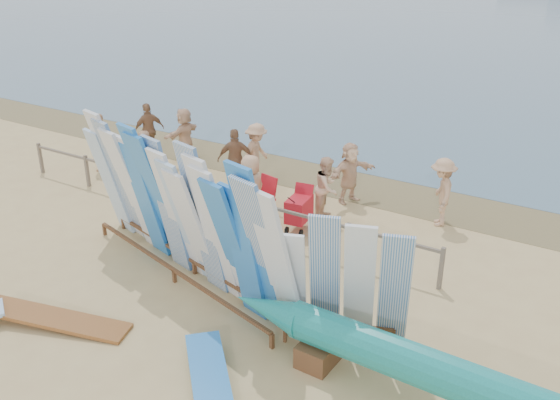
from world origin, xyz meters
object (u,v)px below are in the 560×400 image
Objects in this scene: beachgoer_5 at (350,173)px; beachgoer_2 at (147,160)px; beach_chair_right at (246,196)px; beachgoer_3 at (256,154)px; beach_chair_left at (262,201)px; side_surfboard_rack at (343,285)px; flat_board_c at (57,325)px; beachgoer_9 at (442,192)px; vendor_table at (252,267)px; beachgoer_4 at (236,159)px; main_surfboard_rack at (181,215)px; beachgoer_1 at (99,142)px; beachgoer_8 at (327,188)px; beachgoer_extra_1 at (149,130)px; beachgoer_6 at (251,189)px; stroller at (299,213)px; outrigger_canoe at (438,376)px; beachgoer_11 at (185,135)px.

beachgoer_5 is 0.98× the size of beachgoer_2.
beachgoer_3 is (-0.66, 1.44, 0.62)m from beach_chair_right.
beach_chair_left reaches higher than beach_chair_right.
side_surfboard_rack reaches higher than beachgoer_5.
beach_chair_right is 0.51× the size of beachgoer_2.
beachgoer_9 is (4.32, 7.65, 0.83)m from flat_board_c.
beachgoer_4 is (-3.23, 3.86, 0.49)m from vendor_table.
main_surfboard_rack is 5.42m from beachgoer_5.
flat_board_c is 1.57× the size of beachgoer_3.
beachgoer_1 is at bearing -103.04° from beachgoer_9.
beachgoer_1 is 4.37m from beachgoer_4.
beachgoer_8 is 7.00m from beachgoer_extra_1.
beachgoer_9 is at bearing 82.72° from vendor_table.
main_surfboard_rack is 4.89m from beachgoer_4.
beachgoer_3 is 2.50m from beachgoer_6.
beachgoer_2 is at bearing -5.75° from beachgoer_4.
main_surfboard_rack is 3.97m from beach_chair_right.
beachgoer_8 is at bearing 70.40° from stroller.
beachgoer_2 is at bearing 156.18° from main_surfboard_rack.
outrigger_canoe is at bearing -137.84° from beachgoer_3.
beach_chair_left is at bearing 139.15° from vendor_table.
outrigger_canoe is at bearing -47.01° from beach_chair_right.
beachgoer_6 is at bearing 143.78° from vendor_table.
beachgoer_6 reaches higher than stroller.
side_surfboard_rack is 2.59m from vendor_table.
beachgoer_8 is (1.00, 4.10, -0.61)m from main_surfboard_rack.
beachgoer_11 reaches higher than beachgoer_5.
flat_board_c is 5.83m from stroller.
beachgoer_extra_1 is (-5.06, 7.64, 0.85)m from flat_board_c.
beachgoer_extra_1 is (-7.15, 4.61, 0.49)m from vendor_table.
beachgoer_1 is (-5.71, -0.11, 0.60)m from beach_chair_left.
stroller is 3.11m from beachgoer_4.
beachgoer_8 is 5.87m from beachgoer_11.
side_surfboard_rack is at bearing -58.12° from stroller.
main_surfboard_rack is at bearing 156.79° from side_surfboard_rack.
stroller is (1.66, 5.57, 0.43)m from flat_board_c.
beachgoer_11 is at bearing 145.09° from main_surfboard_rack.
beachgoer_3 is (-2.77, -0.20, 0.06)m from beachgoer_5.
beachgoer_8 is at bearing -117.83° from beachgoer_3.
beach_chair_right is 0.48× the size of beachgoer_3.
main_surfboard_rack is at bearing -85.55° from beach_chair_right.
beachgoer_9 is (2.44, -0.08, 0.03)m from beachgoer_5.
main_surfboard_rack is 0.87× the size of outrigger_canoe.
beachgoer_1 is (-11.73, 4.38, 0.22)m from outrigger_canoe.
stroller is (-2.79, 3.31, -0.69)m from side_surfboard_rack.
main_surfboard_rack is 1.71m from vendor_table.
beachgoer_4 is at bearing 64.84° from beachgoer_11.
beachgoer_5 is at bearing -21.48° from beachgoer_2.
beach_chair_left is (-0.54, 3.58, -1.13)m from main_surfboard_rack.
flat_board_c is 6.10m from beach_chair_right.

